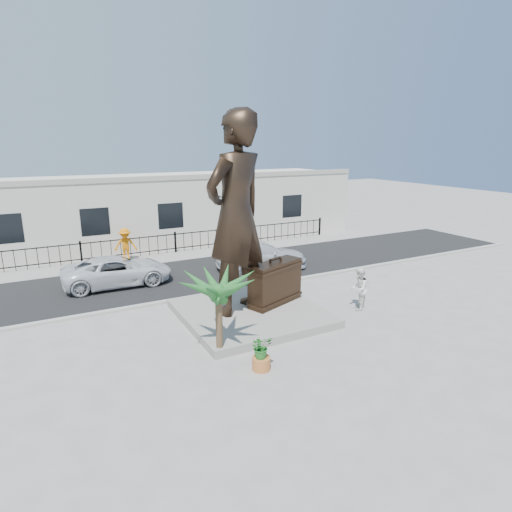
{
  "coord_description": "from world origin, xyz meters",
  "views": [
    {
      "loc": [
        -7.62,
        -12.48,
        6.66
      ],
      "look_at": [
        0.0,
        2.0,
        2.3
      ],
      "focal_mm": 30.0,
      "sensor_mm": 36.0,
      "label": 1
    }
  ],
  "objects_px": {
    "tourist": "(359,289)",
    "car_white": "(118,271)",
    "suitcase": "(275,283)",
    "statue": "(236,215)"
  },
  "relations": [
    {
      "from": "tourist",
      "to": "car_white",
      "type": "bearing_deg",
      "value": -82.96
    },
    {
      "from": "suitcase",
      "to": "tourist",
      "type": "height_order",
      "value": "suitcase"
    },
    {
      "from": "tourist",
      "to": "car_white",
      "type": "relative_size",
      "value": 0.35
    },
    {
      "from": "statue",
      "to": "suitcase",
      "type": "bearing_deg",
      "value": 156.5
    },
    {
      "from": "statue",
      "to": "suitcase",
      "type": "height_order",
      "value": "statue"
    },
    {
      "from": "statue",
      "to": "tourist",
      "type": "relative_size",
      "value": 4.24
    },
    {
      "from": "tourist",
      "to": "car_white",
      "type": "distance_m",
      "value": 11.26
    },
    {
      "from": "tourist",
      "to": "car_white",
      "type": "height_order",
      "value": "tourist"
    },
    {
      "from": "statue",
      "to": "car_white",
      "type": "relative_size",
      "value": 1.5
    },
    {
      "from": "suitcase",
      "to": "car_white",
      "type": "xyz_separation_m",
      "value": [
        -5.09,
        6.26,
        -0.46
      ]
    }
  ]
}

